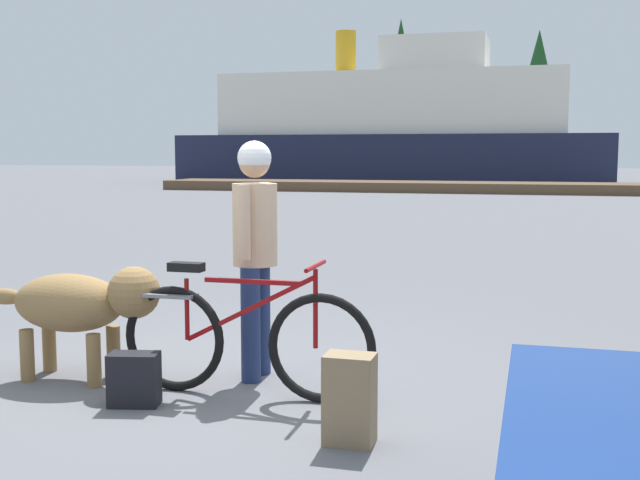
{
  "coord_description": "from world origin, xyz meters",
  "views": [
    {
      "loc": [
        2.19,
        -5.01,
        1.64
      ],
      "look_at": [
        0.35,
        1.76,
        0.86
      ],
      "focal_mm": 44.58,
      "sensor_mm": 36.0,
      "label": 1
    }
  ],
  "objects_px": {
    "handbag_pannier": "(134,379)",
    "ferry_boat": "(396,130)",
    "person_cyclist": "(255,237)",
    "dog": "(81,304)",
    "bicycle": "(244,339)",
    "backpack": "(350,399)"
  },
  "relations": [
    {
      "from": "bicycle",
      "to": "ferry_boat",
      "type": "distance_m",
      "value": 38.15
    },
    {
      "from": "bicycle",
      "to": "handbag_pannier",
      "type": "bearing_deg",
      "value": -149.13
    },
    {
      "from": "dog",
      "to": "backpack",
      "type": "distance_m",
      "value": 2.28
    },
    {
      "from": "dog",
      "to": "ferry_boat",
      "type": "distance_m",
      "value": 37.91
    },
    {
      "from": "person_cyclist",
      "to": "handbag_pannier",
      "type": "bearing_deg",
      "value": -123.69
    },
    {
      "from": "bicycle",
      "to": "ferry_boat",
      "type": "bearing_deg",
      "value": 98.32
    },
    {
      "from": "handbag_pannier",
      "to": "ferry_boat",
      "type": "xyz_separation_m",
      "value": [
        -4.89,
        38.04,
        2.63
      ]
    },
    {
      "from": "person_cyclist",
      "to": "dog",
      "type": "relative_size",
      "value": 1.22
    },
    {
      "from": "backpack",
      "to": "handbag_pannier",
      "type": "height_order",
      "value": "backpack"
    },
    {
      "from": "person_cyclist",
      "to": "dog",
      "type": "height_order",
      "value": "person_cyclist"
    },
    {
      "from": "handbag_pannier",
      "to": "ferry_boat",
      "type": "relative_size",
      "value": 0.02
    },
    {
      "from": "bicycle",
      "to": "dog",
      "type": "xyz_separation_m",
      "value": [
        -1.26,
        0.06,
        0.16
      ]
    },
    {
      "from": "dog",
      "to": "handbag_pannier",
      "type": "bearing_deg",
      "value": -33.97
    },
    {
      "from": "person_cyclist",
      "to": "ferry_boat",
      "type": "xyz_separation_m",
      "value": [
        -5.43,
        37.23,
        1.76
      ]
    },
    {
      "from": "backpack",
      "to": "ferry_boat",
      "type": "distance_m",
      "value": 38.95
    },
    {
      "from": "handbag_pannier",
      "to": "backpack",
      "type": "bearing_deg",
      "value": -11.03
    },
    {
      "from": "bicycle",
      "to": "person_cyclist",
      "type": "xyz_separation_m",
      "value": [
        -0.08,
        0.45,
        0.64
      ]
    },
    {
      "from": "bicycle",
      "to": "dog",
      "type": "height_order",
      "value": "bicycle"
    },
    {
      "from": "bicycle",
      "to": "dog",
      "type": "relative_size",
      "value": 1.27
    },
    {
      "from": "dog",
      "to": "ferry_boat",
      "type": "height_order",
      "value": "ferry_boat"
    },
    {
      "from": "bicycle",
      "to": "handbag_pannier",
      "type": "relative_size",
      "value": 5.14
    },
    {
      "from": "person_cyclist",
      "to": "handbag_pannier",
      "type": "distance_m",
      "value": 1.31
    }
  ]
}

